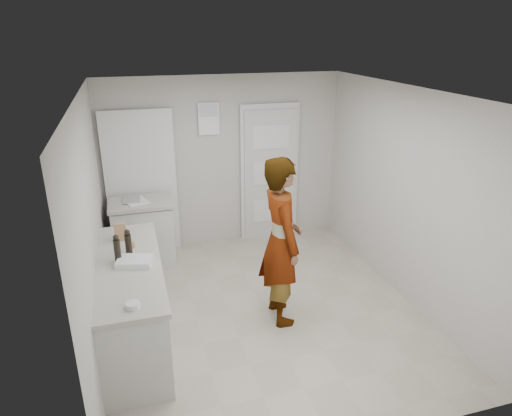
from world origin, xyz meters
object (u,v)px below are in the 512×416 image
object	(u,v)px
cake_mix_box	(120,232)
oil_cruet_b	(117,249)
baking_dish	(135,262)
egg_bowl	(133,305)
oil_cruet_a	(128,242)
spice_jar	(133,244)
person	(281,241)

from	to	relation	value
cake_mix_box	oil_cruet_b	xyz separation A→B (m)	(-0.03, -0.52, 0.04)
baking_dish	egg_bowl	xyz separation A→B (m)	(-0.04, -0.77, -0.00)
oil_cruet_a	oil_cruet_b	distance (m)	0.20
cake_mix_box	egg_bowl	world-z (taller)	cake_mix_box
oil_cruet_a	egg_bowl	size ratio (longest dim) A/B	2.33
spice_jar	egg_bowl	size ratio (longest dim) A/B	0.64
person	cake_mix_box	size ratio (longest dim) A/B	9.45
egg_bowl	oil_cruet_a	bearing A→B (deg)	90.18
cake_mix_box	oil_cruet_b	bearing A→B (deg)	-88.14
spice_jar	person	bearing A→B (deg)	-12.06
spice_jar	oil_cruet_a	bearing A→B (deg)	-107.79
cake_mix_box	egg_bowl	xyz separation A→B (m)	(0.08, -1.37, -0.08)
oil_cruet_b	egg_bowl	size ratio (longest dim) A/B	2.58
oil_cruet_b	baking_dish	size ratio (longest dim) A/B	0.78
cake_mix_box	spice_jar	xyz separation A→B (m)	(0.12, -0.22, -0.06)
baking_dish	egg_bowl	size ratio (longest dim) A/B	3.32
spice_jar	baking_dish	size ratio (longest dim) A/B	0.19
person	oil_cruet_a	bearing A→B (deg)	82.98
egg_bowl	cake_mix_box	bearing A→B (deg)	93.36
spice_jar	egg_bowl	distance (m)	1.15
oil_cruet_a	egg_bowl	bearing A→B (deg)	-89.82
oil_cruet_a	baking_dish	size ratio (longest dim) A/B	0.70
spice_jar	oil_cruet_a	distance (m)	0.16
cake_mix_box	baking_dish	bearing A→B (deg)	-73.18
spice_jar	oil_cruet_b	bearing A→B (deg)	-116.60
oil_cruet_a	cake_mix_box	bearing A→B (deg)	102.41
oil_cruet_b	egg_bowl	distance (m)	0.87
oil_cruet_a	baking_dish	xyz separation A→B (m)	(0.05, -0.25, -0.10)
person	egg_bowl	size ratio (longest dim) A/B	16.22
person	cake_mix_box	world-z (taller)	person
cake_mix_box	baking_dish	size ratio (longest dim) A/B	0.52
spice_jar	oil_cruet_b	size ratio (longest dim) A/B	0.25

